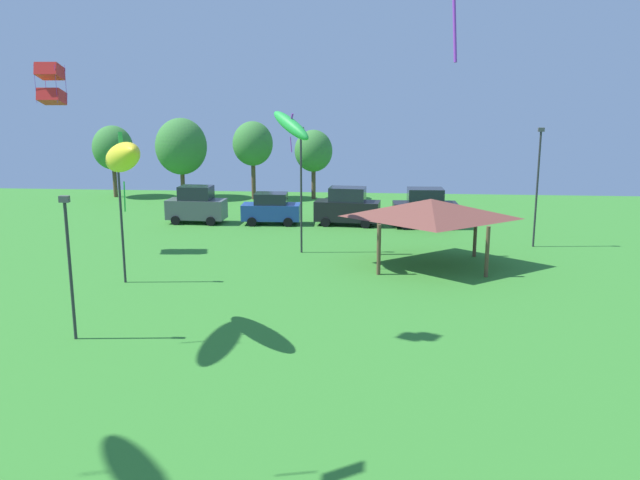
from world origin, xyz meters
TOP-DOWN VIEW (x-y plane):
  - kite_flying_2 at (-3.05, 32.84)m, footprint 2.58×2.71m
  - kite_flying_3 at (-7.98, 22.78)m, footprint 3.26×4.56m
  - kite_flying_7 at (-16.67, 35.56)m, footprint 1.32×1.44m
  - parked_car_leftmost at (-11.32, 44.84)m, footprint 4.13×2.11m
  - parked_car_second_from_left at (-6.01, 44.86)m, footprint 4.09×2.08m
  - parked_car_third_from_left at (-0.71, 44.98)m, footprint 4.59×2.31m
  - parked_car_rightmost_in_row at (4.60, 44.65)m, footprint 4.39×2.24m
  - park_pavilion at (4.16, 34.43)m, footprint 7.00×5.56m
  - light_post_0 at (-2.98, 36.67)m, footprint 0.36×0.20m
  - light_post_1 at (-10.91, 29.81)m, footprint 0.36×0.20m
  - light_post_2 at (10.73, 39.32)m, footprint 0.36×0.20m
  - light_post_3 at (-10.00, 22.18)m, footprint 0.36×0.20m
  - treeline_tree_0 at (-21.48, 55.80)m, footprint 3.45×3.45m
  - treeline_tree_1 at (-15.37, 55.56)m, footprint 4.36×4.36m
  - treeline_tree_2 at (-9.21, 55.67)m, footprint 3.40×3.40m
  - treeline_tree_3 at (-4.10, 56.23)m, footprint 3.22×3.22m

SIDE VIEW (x-z plane):
  - parked_car_second_from_left at x=-6.01m, z-range -0.01..2.20m
  - parked_car_leftmost at x=-11.32m, z-range -0.04..2.59m
  - parked_car_third_from_left at x=-0.71m, z-range -0.04..2.61m
  - parked_car_rightmost_in_row at x=4.60m, z-range -0.04..2.65m
  - park_pavilion at x=4.16m, z-range 1.28..4.88m
  - light_post_3 at x=-10.00m, z-range 0.39..5.88m
  - light_post_1 at x=-10.91m, z-range 0.40..6.78m
  - light_post_2 at x=10.73m, z-range 0.41..7.49m
  - light_post_0 at x=-2.98m, z-range 0.41..7.60m
  - treeline_tree_3 at x=-4.10m, z-range 1.15..7.04m
  - treeline_tree_0 at x=-21.48m, z-range 1.18..7.38m
  - treeline_tree_1 at x=-15.37m, z-range 1.02..7.89m
  - treeline_tree_2 at x=-9.21m, z-range 1.41..8.02m
  - kite_flying_3 at x=-7.98m, z-range 5.35..8.29m
  - kite_flying_2 at x=-3.05m, z-range 6.35..8.60m
  - kite_flying_7 at x=-16.67m, z-range 8.36..10.69m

